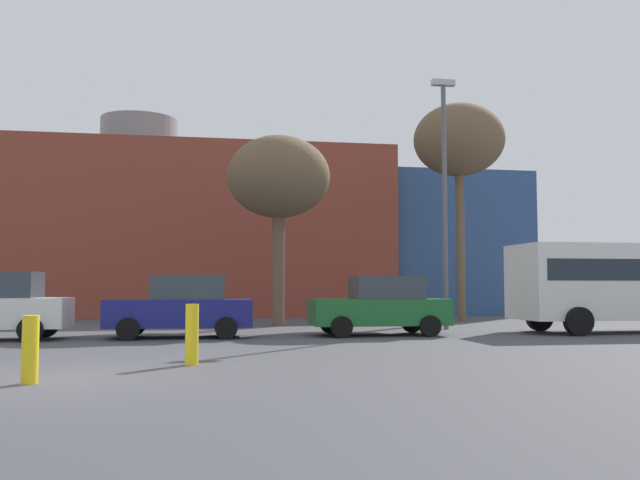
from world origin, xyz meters
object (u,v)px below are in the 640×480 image
Objects in this scene: street_lamp at (444,187)px; bollard_yellow_1 at (30,349)px; bare_tree_0 at (459,142)px; bollard_yellow_2 at (192,334)px; bare_tree_1 at (279,179)px; white_bus at (622,280)px; parked_car_2 at (181,307)px; parked_car_3 at (381,306)px.

bollard_yellow_1 is at bearing -133.14° from street_lamp.
bare_tree_0 is 18.87m from bollard_yellow_2.
bare_tree_1 is 6.06m from street_lamp.
white_bus is at bearing 29.65° from bollard_yellow_1.
bare_tree_0 is at bearing 14.85° from bare_tree_1.
bare_tree_1 is at bearing -122.50° from parked_car_2.
bare_tree_0 reaches higher than bollard_yellow_1.
parked_car_2 is at bearing -164.63° from street_lamp.
bollard_yellow_1 is 15.97m from street_lamp.
white_bus is 6.80× the size of bollard_yellow_1.
parked_car_3 is at bearing -180.00° from parked_car_2.
street_lamp is (8.63, 2.37, 3.92)m from parked_car_2.
parked_car_2 is 0.44× the size of bare_tree_0.
bare_tree_0 is (11.05, 7.20, 6.61)m from parked_car_2.
street_lamp reaches higher than bare_tree_1.
white_bus is at bearing -26.68° from street_lamp.
bare_tree_1 is (3.27, 5.13, 4.52)m from parked_car_2.
parked_car_2 is 9.77m from street_lamp.
parked_car_3 is 5.42m from street_lamp.
bollard_yellow_2 is (-10.64, -13.96, -6.92)m from bare_tree_0.
parked_car_3 is 11.12m from bare_tree_0.
parked_car_2 is 0.59× the size of white_bus.
parked_car_3 is at bearing 49.22° from bollard_yellow_1.
street_lamp is (2.88, 2.37, 3.92)m from parked_car_3.
parked_car_2 is 6.79m from bollard_yellow_2.
white_bus is 14.75m from bollard_yellow_2.
bollard_yellow_1 is at bearing -128.88° from bare_tree_0.
white_bus is 0.80× the size of street_lamp.
bollard_yellow_1 is 0.91× the size of bollard_yellow_2.
bare_tree_0 reaches higher than bare_tree_1.
parked_car_2 is at bearing -146.93° from bare_tree_0.
bollard_yellow_1 is 0.12× the size of street_lamp.
parked_car_2 reaches higher than bollard_yellow_2.
street_lamp is at bearing -26.68° from white_bus.
bare_tree_0 reaches higher than street_lamp.
street_lamp is (-2.42, -4.82, -2.69)m from bare_tree_0.
bare_tree_1 reaches higher than parked_car_3.
bare_tree_1 is 6.95× the size of bollard_yellow_1.
bare_tree_1 is 0.82× the size of street_lamp.
bare_tree_0 is 9.05× the size of bollard_yellow_1.
parked_car_2 is 7.58m from bare_tree_1.
bare_tree_0 reaches higher than parked_car_3.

